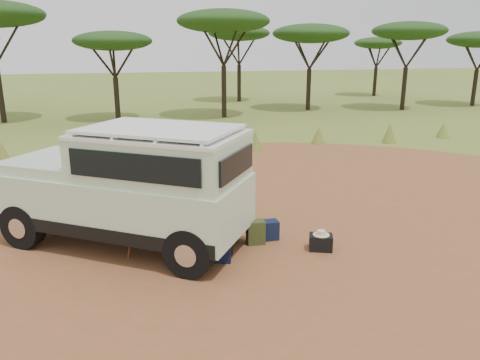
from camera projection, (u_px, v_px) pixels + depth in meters
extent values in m
plane|color=olive|center=(237.00, 242.00, 9.79)|extent=(140.00, 140.00, 0.00)
cylinder|color=brown|center=(237.00, 242.00, 9.79)|extent=(23.00, 23.00, 0.01)
cone|color=olive|center=(3.00, 155.00, 15.85)|extent=(0.60, 0.60, 0.85)
cone|color=olive|center=(96.00, 147.00, 17.47)|extent=(0.60, 0.60, 0.70)
cone|color=olive|center=(177.00, 142.00, 17.83)|extent=(0.60, 0.60, 0.90)
cone|color=olive|center=(255.00, 141.00, 18.24)|extent=(0.60, 0.60, 0.80)
cone|color=olive|center=(318.00, 135.00, 19.66)|extent=(0.60, 0.60, 0.75)
cone|color=olive|center=(389.00, 133.00, 19.85)|extent=(0.60, 0.60, 0.85)
cone|color=olive|center=(443.00, 130.00, 21.00)|extent=(0.60, 0.60, 0.70)
cylinder|color=black|center=(0.00, 94.00, 24.96)|extent=(0.28, 0.28, 3.06)
cylinder|color=black|center=(117.00, 99.00, 25.84)|extent=(0.28, 0.28, 2.34)
ellipsoid|color=#173914|center=(113.00, 41.00, 25.00)|extent=(4.20, 4.20, 1.05)
cylinder|color=black|center=(224.00, 92.00, 26.92)|extent=(0.28, 0.28, 2.93)
ellipsoid|color=#173914|center=(223.00, 21.00, 25.86)|extent=(5.20, 5.20, 1.30)
cylinder|color=black|center=(308.00, 90.00, 30.07)|extent=(0.28, 0.28, 2.61)
ellipsoid|color=#173914|center=(311.00, 33.00, 29.12)|extent=(4.80, 4.80, 1.20)
cylinder|color=black|center=(404.00, 89.00, 30.19)|extent=(0.28, 0.28, 2.70)
ellipsoid|color=#173914|center=(409.00, 31.00, 29.21)|extent=(4.60, 4.60, 1.15)
cylinder|color=black|center=(474.00, 88.00, 32.31)|extent=(0.28, 0.28, 2.43)
cylinder|color=black|center=(239.00, 83.00, 34.86)|extent=(0.28, 0.28, 2.70)
ellipsoid|color=#173914|center=(239.00, 33.00, 33.88)|extent=(4.50, 4.50, 1.12)
cylinder|color=black|center=(375.00, 82.00, 38.89)|extent=(0.28, 0.28, 2.34)
ellipsoid|color=#173914|center=(378.00, 43.00, 38.04)|extent=(3.80, 3.80, 0.95)
cube|color=beige|center=(125.00, 199.00, 9.48)|extent=(5.19, 4.50, 1.04)
cube|color=black|center=(126.00, 217.00, 9.58)|extent=(5.13, 4.47, 0.26)
cube|color=beige|center=(161.00, 157.00, 8.93)|extent=(3.61, 3.35, 0.82)
cube|color=silver|center=(160.00, 134.00, 8.81)|extent=(3.64, 3.38, 0.07)
cube|color=silver|center=(160.00, 129.00, 8.78)|extent=(3.37, 3.14, 0.05)
cube|color=beige|center=(59.00, 162.00, 9.81)|extent=(2.58, 2.60, 0.22)
cube|color=black|center=(95.00, 150.00, 9.42)|extent=(1.11, 1.46, 0.58)
cube|color=black|center=(132.00, 167.00, 8.03)|extent=(2.14, 1.54, 0.49)
cube|color=black|center=(184.00, 145.00, 9.82)|extent=(2.14, 1.54, 0.49)
cube|color=black|center=(237.00, 164.00, 8.42)|extent=(0.98, 1.35, 0.45)
cube|color=black|center=(28.00, 200.00, 10.40)|extent=(1.27, 1.71, 0.37)
cylinder|color=black|center=(19.00, 162.00, 10.20)|extent=(0.88, 1.20, 0.08)
cylinder|color=black|center=(22.00, 187.00, 10.36)|extent=(0.88, 1.20, 0.08)
cylinder|color=silver|center=(8.00, 175.00, 9.99)|extent=(0.20, 0.24, 0.24)
cylinder|color=silver|center=(30.00, 168.00, 10.54)|extent=(0.20, 0.24, 0.24)
cube|color=silver|center=(25.00, 194.00, 10.39)|extent=(0.30, 0.40, 0.13)
cylinder|color=black|center=(126.00, 147.00, 10.29)|extent=(0.12, 0.12, 0.90)
cylinder|color=black|center=(23.00, 226.00, 9.43)|extent=(0.93, 0.78, 0.92)
cylinder|color=black|center=(80.00, 200.00, 11.03)|extent=(0.93, 0.78, 0.92)
cylinder|color=black|center=(189.00, 253.00, 8.21)|extent=(0.93, 0.78, 0.92)
cylinder|color=black|center=(226.00, 219.00, 9.80)|extent=(0.93, 0.78, 0.92)
cylinder|color=maroon|center=(134.00, 218.00, 8.78)|extent=(0.35, 0.23, 1.67)
cube|color=black|center=(212.00, 238.00, 9.34)|extent=(0.44, 0.37, 0.51)
cube|color=#101533|center=(219.00, 246.00, 8.87)|extent=(0.55, 0.46, 0.62)
cube|color=#3E4720|center=(256.00, 232.00, 9.66)|extent=(0.38, 0.29, 0.50)
cube|color=#101533|center=(269.00, 230.00, 9.89)|extent=(0.37, 0.28, 0.42)
cube|color=black|center=(321.00, 242.00, 9.38)|extent=(0.54, 0.47, 0.32)
cylinder|color=black|center=(225.00, 249.00, 9.07)|extent=(0.41, 0.41, 0.33)
cylinder|color=beige|center=(321.00, 235.00, 9.33)|extent=(0.33, 0.33, 0.01)
cylinder|color=beige|center=(321.00, 232.00, 9.32)|extent=(0.16, 0.16, 0.08)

